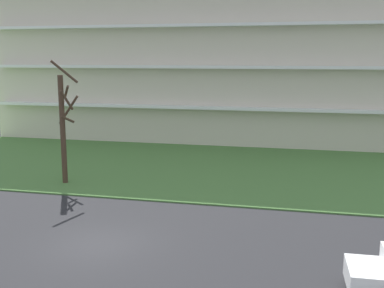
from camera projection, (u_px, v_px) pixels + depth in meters
The scene contains 4 objects.
ground at pixel (99, 244), 19.14m from camera, with size 160.00×160.00×0.00m, color #232326.
grass_lawn_strip at pixel (183, 167), 32.56m from camera, with size 80.00×16.00×0.08m, color #477238.
apartment_building at pixel (219, 30), 44.66m from camera, with size 39.47×13.99×20.05m.
tree_left at pixel (64, 124), 27.65m from camera, with size 1.76×1.94×7.34m.
Camera 1 is at (7.71, -16.79, 7.49)m, focal length 44.15 mm.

